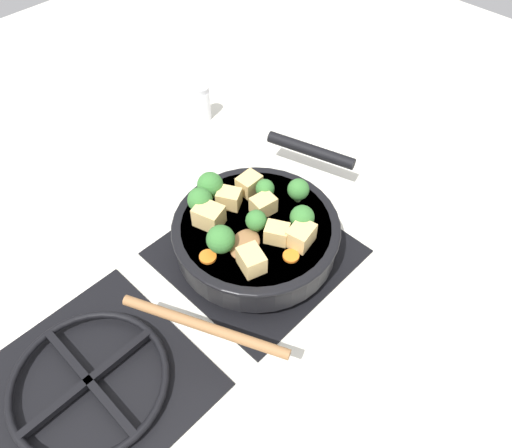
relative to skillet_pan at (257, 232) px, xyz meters
The scene contains 22 objects.
ground_plane 0.06m from the skillet_pan, 106.31° to the left, with size 2.40×2.40×0.00m, color silver.
front_burner_grate 0.05m from the skillet_pan, 106.31° to the left, with size 0.31×0.31×0.03m.
rear_burner_grate 0.37m from the skillet_pan, 90.13° to the left, with size 0.31×0.31×0.03m.
skillet_pan is the anchor object (origin of this frame).
wooden_spoon 0.16m from the skillet_pan, 113.77° to the left, with size 0.25×0.25×0.02m.
tofu_cube_center_large 0.09m from the skillet_pan, 44.70° to the left, with size 0.05×0.04×0.04m, color #DBB770.
tofu_cube_near_handle 0.08m from the skillet_pan, ahead, with size 0.04×0.03×0.03m, color #DBB770.
tofu_cube_east_chunk 0.05m from the skillet_pan, 68.26° to the right, with size 0.04×0.03×0.03m, color #DBB770.
tofu_cube_west_chunk 0.10m from the skillet_pan, 166.57° to the right, with size 0.05×0.04×0.04m, color #DBB770.
tofu_cube_back_piece 0.10m from the skillet_pan, 128.94° to the left, with size 0.04×0.04×0.04m, color #DBB770.
tofu_cube_front_piece 0.06m from the skillet_pan, behind, with size 0.04×0.03×0.03m, color #DBB770.
tofu_cube_mid_small 0.09m from the skillet_pan, 35.95° to the right, with size 0.04×0.03×0.03m, color #DBB770.
broccoli_floret_near_spoon 0.12m from the skillet_pan, ahead, with size 0.05×0.05×0.05m.
broccoli_floret_center_top 0.11m from the skillet_pan, 98.85° to the right, with size 0.04×0.04×0.05m.
broccoli_floret_east_rim 0.09m from the skillet_pan, 144.41° to the right, with size 0.04×0.04×0.05m.
broccoli_floret_west_rim 0.12m from the skillet_pan, 28.31° to the left, with size 0.04×0.04×0.05m.
broccoli_floret_north_edge 0.10m from the skillet_pan, 87.26° to the left, with size 0.05×0.05×0.05m.
broccoli_floret_south_cluster 0.08m from the skillet_pan, 59.55° to the right, with size 0.03×0.03×0.04m.
broccoli_floret_mid_floret 0.05m from the skillet_pan, 130.27° to the left, with size 0.04×0.04×0.04m.
carrot_slice_orange_thin 0.11m from the skillet_pan, 87.62° to the left, with size 0.03×0.03×0.01m, color orange.
carrot_slice_near_center 0.10m from the skillet_pan, behind, with size 0.03×0.03×0.01m, color orange.
salt_shaker 0.43m from the skillet_pan, 28.70° to the right, with size 0.04×0.04×0.09m.
Camera 1 is at (-0.40, 0.41, 0.74)m, focal length 35.00 mm.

